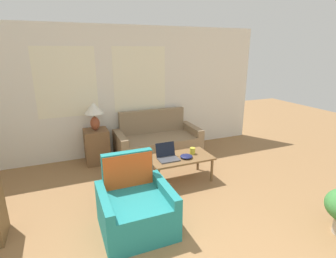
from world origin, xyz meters
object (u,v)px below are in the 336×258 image
armchair (135,208)px  laptop (167,156)px  coffee_table (180,159)px  cup_navy (192,151)px  couch (157,143)px  snack_bowl (186,156)px  table_lamp (94,112)px

armchair → laptop: armchair is taller
coffee_table → cup_navy: cup_navy is taller
couch → laptop: (-0.26, -1.20, 0.21)m
couch → snack_bowl: 1.30m
laptop → coffee_table: bearing=-0.3°
couch → snack_bowl: size_ratio=8.33×
table_lamp → laptop: bearing=-53.8°
coffee_table → table_lamp: bearing=132.3°
cup_navy → armchair: bearing=-143.8°
snack_bowl → laptop: bearing=164.0°
table_lamp → cup_navy: size_ratio=4.97×
armchair → snack_bowl: 1.39m
laptop → table_lamp: bearing=126.2°
coffee_table → cup_navy: bearing=7.7°
couch → armchair: (-1.07, -2.11, -0.00)m
laptop → cup_navy: bearing=3.9°
couch → table_lamp: table_lamp is taller
table_lamp → laptop: (0.95, -1.30, -0.54)m
laptop → snack_bowl: (0.30, -0.09, -0.03)m
coffee_table → snack_bowl: bearing=-50.6°
snack_bowl → couch: bearing=91.8°
couch → snack_bowl: couch is taller
cup_navy → snack_bowl: bearing=-146.0°
table_lamp → coffee_table: (1.18, -1.30, -0.64)m
laptop → snack_bowl: bearing=-16.0°
laptop → cup_navy: (0.48, 0.03, -0.00)m
table_lamp → armchair: bearing=-86.3°
armchair → snack_bowl: (1.11, 0.82, 0.19)m
laptop → snack_bowl: size_ratio=1.59×
armchair → laptop: 1.23m
couch → laptop: 1.25m
snack_bowl → coffee_table: bearing=129.4°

